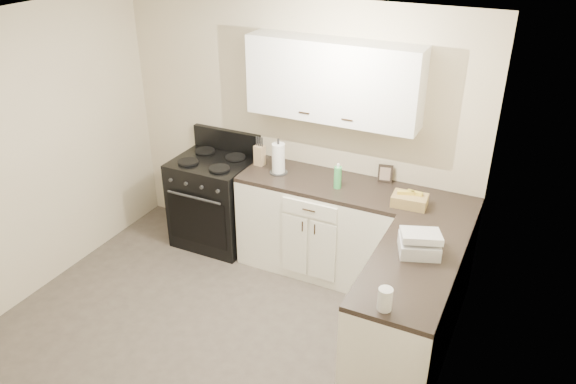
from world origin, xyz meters
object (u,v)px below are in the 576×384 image
at_px(countertop_grill, 419,246).
at_px(paper_towel, 278,159).
at_px(knife_block, 260,155).
at_px(wicker_basket, 410,200).
at_px(stove, 215,202).

bearing_deg(countertop_grill, paper_towel, 133.28).
relative_size(knife_block, wicker_basket, 0.69).
bearing_deg(paper_towel, stove, -179.12).
bearing_deg(wicker_basket, knife_block, 173.55).
distance_m(knife_block, countertop_grill, 1.95).
height_order(knife_block, wicker_basket, knife_block).
bearing_deg(stove, paper_towel, 0.88).
distance_m(wicker_basket, countertop_grill, 0.71).
bearing_deg(knife_block, paper_towel, -10.03).
bearing_deg(stove, knife_block, 10.46).
distance_m(paper_towel, wicker_basket, 1.28).
bearing_deg(stove, wicker_basket, -2.30).
bearing_deg(paper_towel, countertop_grill, -26.41).
bearing_deg(countertop_grill, wicker_basket, 90.09).
bearing_deg(knife_block, stove, -161.41).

